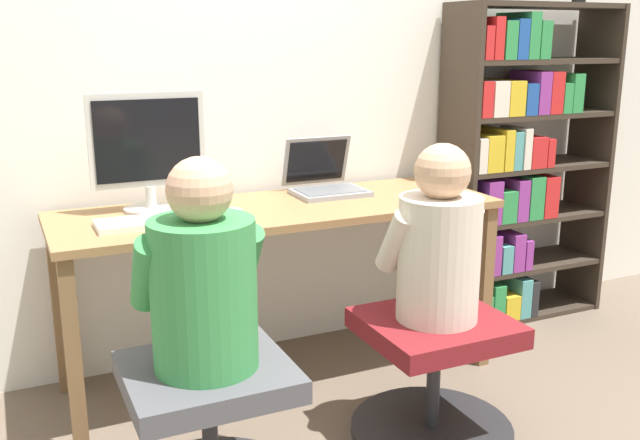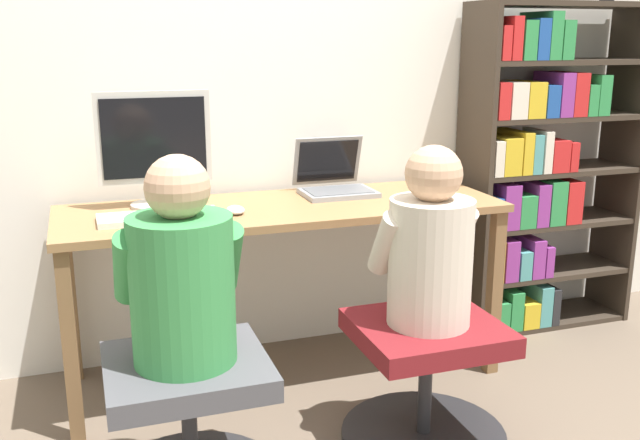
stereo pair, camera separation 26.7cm
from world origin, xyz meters
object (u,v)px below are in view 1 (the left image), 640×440
Objects in this scene: office_chair_left at (210,430)px; person_at_laptop at (439,244)px; bookshelf at (512,169)px; desktop_monitor at (148,152)px; keyboard at (158,221)px; person_at_monitor at (203,280)px; laptop at (325,182)px; office_chair_right at (434,374)px.

person_at_laptop is at bearing 2.06° from office_chair_left.
bookshelf is at bearing 24.70° from office_chair_left.
desktop_monitor is 0.30m from keyboard.
person_at_monitor is at bearing -90.32° from keyboard.
bookshelf is at bearing -0.15° from laptop.
keyboard is 0.75× the size of office_chair_right.
office_chair_right is (0.81, 0.03, 0.00)m from office_chair_left.
desktop_monitor is at bearing 88.31° from office_chair_left.
office_chair_right is (0.81, -0.56, -0.51)m from keyboard.
office_chair_right is at bearing -44.44° from desktop_monitor.
desktop_monitor is 1.03× the size of keyboard.
office_chair_left is at bearing -91.69° from desktop_monitor.
desktop_monitor is 0.29× the size of bookshelf.
laptop reaches higher than keyboard.
office_chair_right is 0.38× the size of bookshelf.
laptop is 0.96m from office_chair_right.
keyboard is 0.72× the size of person_at_laptop.
desktop_monitor is 0.72× the size of person_at_monitor.
person_at_laptop reaches higher than office_chair_right.
laptop is 1.24m from office_chair_left.
desktop_monitor is 0.74× the size of person_at_laptop.
keyboard is 0.28× the size of bookshelf.
person_at_laptop is (0.79, -0.77, -0.25)m from desktop_monitor.
person_at_monitor reaches higher than office_chair_right.
bookshelf is at bearing 24.59° from person_at_monitor.
bookshelf is at bearing 0.30° from desktop_monitor.
office_chair_left and office_chair_right have the same top height.
desktop_monitor is 1.75m from bookshelf.
laptop is 0.50× the size of person_at_laptop.
keyboard is at bearing 89.69° from office_chair_left.
person_at_laptop reaches higher than laptop.
laptop is 0.52× the size of office_chair_right.
bookshelf reaches higher than keyboard.
bookshelf is (1.76, 0.80, 0.05)m from person_at_monitor.
person_at_monitor is 0.40× the size of bookshelf.
office_chair_right is at bearing 1.77° from office_chair_left.
laptop is 0.49× the size of person_at_monitor.
keyboard is at bearing -163.59° from laptop.
person_at_laptop is (0.00, 0.00, 0.47)m from office_chair_right.
office_chair_right is (0.05, -0.79, -0.55)m from laptop.
office_chair_left is 2.01m from bookshelf.
laptop is (0.74, 0.01, -0.18)m from desktop_monitor.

